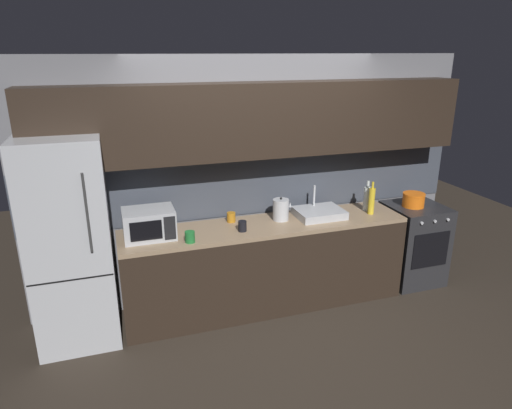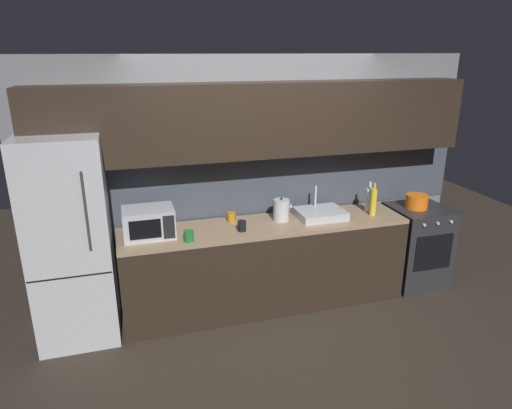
{
  "view_description": "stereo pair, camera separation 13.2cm",
  "coord_description": "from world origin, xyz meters",
  "views": [
    {
      "loc": [
        -1.41,
        -3.04,
        2.53
      ],
      "look_at": [
        -0.11,
        0.9,
        1.12
      ],
      "focal_mm": 31.83,
      "sensor_mm": 36.0,
      "label": 1
    },
    {
      "loc": [
        -1.28,
        -3.08,
        2.53
      ],
      "look_at": [
        -0.11,
        0.9,
        1.12
      ],
      "focal_mm": 31.83,
      "sensor_mm": 36.0,
      "label": 2
    }
  ],
  "objects": [
    {
      "name": "sink_basin",
      "position": [
        0.59,
        0.93,
        0.94
      ],
      "size": [
        0.48,
        0.38,
        0.3
      ],
      "color": "#ADAFB5",
      "rests_on": "counter_run"
    },
    {
      "name": "wine_bottle_yellow",
      "position": [
        1.14,
        0.84,
        1.05
      ],
      "size": [
        0.06,
        0.06,
        0.35
      ],
      "color": "gold",
      "rests_on": "counter_run"
    },
    {
      "name": "oven_range",
      "position": [
        1.77,
        0.9,
        0.45
      ],
      "size": [
        0.6,
        0.62,
        0.9
      ],
      "color": "#232326",
      "rests_on": "ground"
    },
    {
      "name": "microwave",
      "position": [
        -1.13,
        0.92,
        1.04
      ],
      "size": [
        0.46,
        0.35,
        0.27
      ],
      "color": "#A8AAAF",
      "rests_on": "counter_run"
    },
    {
      "name": "wine_bottle_clear",
      "position": [
        1.16,
        0.95,
        1.03
      ],
      "size": [
        0.08,
        0.08,
        0.33
      ],
      "color": "silver",
      "rests_on": "counter_run"
    },
    {
      "name": "cooking_pot",
      "position": [
        1.71,
        0.9,
        0.98
      ],
      "size": [
        0.24,
        0.24,
        0.15
      ],
      "color": "orange",
      "rests_on": "oven_range"
    },
    {
      "name": "mug_dark",
      "position": [
        -0.28,
        0.8,
        0.95
      ],
      "size": [
        0.08,
        0.08,
        0.1
      ],
      "primitive_type": "cylinder",
      "color": "black",
      "rests_on": "counter_run"
    },
    {
      "name": "ground_plane",
      "position": [
        0.0,
        0.0,
        0.0
      ],
      "size": [
        10.0,
        10.0,
        0.0
      ],
      "primitive_type": "plane",
      "color": "#2D261E"
    },
    {
      "name": "kettle",
      "position": [
        0.18,
        0.97,
        1.01
      ],
      "size": [
        0.2,
        0.16,
        0.24
      ],
      "color": "#B7BABF",
      "rests_on": "counter_run"
    },
    {
      "name": "mug_green",
      "position": [
        -0.8,
        0.69,
        0.95
      ],
      "size": [
        0.09,
        0.09,
        0.1
      ],
      "primitive_type": "cylinder",
      "color": "#1E6B2D",
      "rests_on": "counter_run"
    },
    {
      "name": "counter_run",
      "position": [
        0.0,
        0.9,
        0.45
      ],
      "size": [
        2.86,
        0.6,
        0.9
      ],
      "color": "black",
      "rests_on": "ground"
    },
    {
      "name": "refrigerator",
      "position": [
        -1.81,
        0.9,
        0.94
      ],
      "size": [
        0.68,
        0.69,
        1.88
      ],
      "color": "#ADAFB5",
      "rests_on": "ground"
    },
    {
      "name": "mug_amber",
      "position": [
        -0.31,
        1.07,
        0.95
      ],
      "size": [
        0.09,
        0.09,
        0.1
      ],
      "primitive_type": "cylinder",
      "color": "#B27019",
      "rests_on": "counter_run"
    },
    {
      "name": "back_wall",
      "position": [
        0.0,
        1.2,
        1.55
      ],
      "size": [
        4.6,
        0.44,
        2.5
      ],
      "color": "slate",
      "rests_on": "ground"
    }
  ]
}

